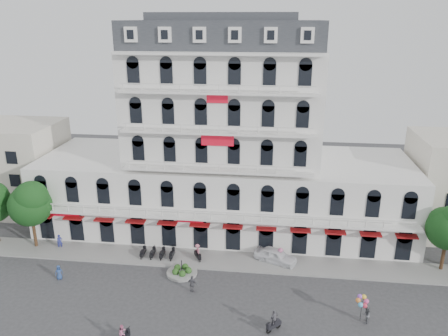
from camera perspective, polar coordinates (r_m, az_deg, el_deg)
ground at (r=41.61m, az=-3.09°, el=-18.33°), size 120.00×120.00×0.00m
sidewalk at (r=48.93m, az=-1.25°, el=-11.92°), size 53.00×4.00×0.16m
main_building at (r=53.14m, az=0.05°, el=2.31°), size 45.00×15.00×25.80m
flank_building_west at (r=66.58m, az=-26.29°, el=0.19°), size 14.00×10.00×12.00m
traffic_island at (r=46.81m, az=-5.53°, el=-13.32°), size 3.20×3.20×1.60m
parked_scooter_row at (r=50.00m, az=-8.65°, el=-11.53°), size 4.40×1.80×1.10m
tree_west_inner at (r=53.66m, az=-24.01°, el=-4.09°), size 4.76×4.76×8.25m
parked_car at (r=48.61m, az=6.75°, el=-11.29°), size 5.08×3.54×1.60m
rider_southwest at (r=38.66m, az=-13.08°, el=-20.47°), size 0.77×1.66×1.93m
rider_northeast at (r=39.28m, az=6.55°, el=-19.20°), size 1.31×1.30×2.07m
rider_center at (r=48.65m, az=-3.48°, el=-10.87°), size 1.04×1.54×1.97m
pedestrian_left at (r=48.53m, az=-20.76°, el=-12.62°), size 0.90×0.83×1.54m
pedestrian_mid at (r=43.75m, az=-4.16°, el=-14.87°), size 1.09×0.64×1.74m
pedestrian_right at (r=48.59m, az=7.36°, el=-11.25°), size 1.26×0.95×1.74m
pedestrian_far at (r=54.26m, az=-20.66°, el=-9.00°), size 0.75×0.70×1.73m
balloon_vendor at (r=41.61m, az=17.89°, el=-17.16°), size 1.37×1.28×2.45m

